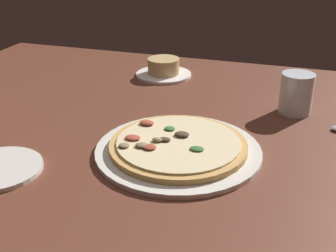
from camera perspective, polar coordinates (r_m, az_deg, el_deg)
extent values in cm
cube|color=brown|center=(99.55, -1.18, -1.08)|extent=(150.00, 110.00, 4.00)
cylinder|color=silver|center=(87.32, 1.35, -3.22)|extent=(33.15, 33.15, 1.00)
cylinder|color=tan|center=(86.81, 1.35, -2.58)|extent=(27.50, 27.50, 1.20)
cylinder|color=beige|center=(86.44, 1.36, -2.11)|extent=(24.58, 24.58, 0.40)
ellipsoid|color=#937556|center=(84.52, -5.74, -2.53)|extent=(2.14, 2.05, 0.61)
ellipsoid|color=#4C3828|center=(88.30, 1.84, -1.07)|extent=(3.02, 2.39, 0.78)
ellipsoid|color=#AD4733|center=(87.36, -4.61, -1.51)|extent=(3.17, 2.42, 0.61)
ellipsoid|color=#4C3828|center=(86.40, -0.40, -1.75)|extent=(2.35, 1.69, 0.60)
ellipsoid|color=#937556|center=(84.27, -3.42, -2.49)|extent=(2.65, 2.10, 0.70)
ellipsoid|color=#387033|center=(83.24, 3.81, -2.97)|extent=(2.73, 2.13, 0.45)
ellipsoid|color=#AD4733|center=(83.59, -2.41, -2.74)|extent=(2.68, 2.38, 0.62)
ellipsoid|color=#AD4733|center=(93.39, -2.77, 0.42)|extent=(3.14, 2.36, 0.75)
ellipsoid|color=#387033|center=(91.05, 0.25, -0.31)|extent=(2.25, 2.09, 0.49)
ellipsoid|color=#937556|center=(86.09, -1.42, -1.80)|extent=(2.08, 1.46, 0.76)
cylinder|color=white|center=(131.74, -0.57, 6.73)|extent=(16.52, 16.52, 0.80)
cylinder|color=tan|center=(130.92, -0.58, 7.84)|extent=(9.45, 9.45, 4.57)
cylinder|color=silver|center=(108.49, 16.41, 4.10)|extent=(7.80, 7.80, 9.82)
cylinder|color=silver|center=(109.11, 16.30, 3.23)|extent=(7.17, 7.17, 6.24)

